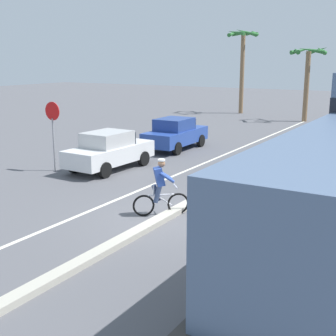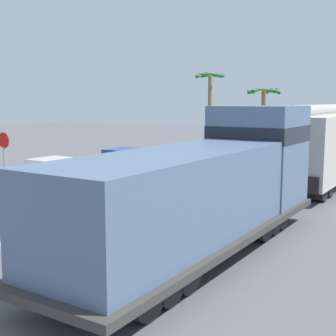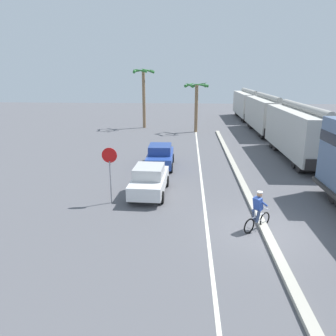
{
  "view_description": "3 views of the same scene",
  "coord_description": "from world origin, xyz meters",
  "px_view_note": "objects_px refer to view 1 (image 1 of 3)",
  "views": [
    {
      "loc": [
        6.73,
        -11.28,
        4.58
      ],
      "look_at": [
        -0.85,
        1.41,
        1.12
      ],
      "focal_mm": 50.0,
      "sensor_mm": 36.0,
      "label": 1
    },
    {
      "loc": [
        11.48,
        -11.78,
        4.4
      ],
      "look_at": [
        1.89,
        3.17,
        1.81
      ],
      "focal_mm": 50.0,
      "sensor_mm": 36.0,
      "label": 2
    },
    {
      "loc": [
        -3.28,
        -12.72,
        6.39
      ],
      "look_at": [
        -4.47,
        6.4,
        0.82
      ],
      "focal_mm": 35.0,
      "sensor_mm": 36.0,
      "label": 3
    }
  ],
  "objects_px": {
    "palm_tree_far": "(243,51)",
    "parked_car_white": "(109,150)",
    "parked_car_blue": "(175,134)",
    "cyclist": "(160,189)",
    "stop_sign": "(53,123)",
    "palm_tree_near": "(308,66)"
  },
  "relations": [
    {
      "from": "parked_car_white",
      "to": "stop_sign",
      "type": "distance_m",
      "value": 2.57
    },
    {
      "from": "parked_car_blue",
      "to": "palm_tree_near",
      "type": "height_order",
      "value": "palm_tree_near"
    },
    {
      "from": "stop_sign",
      "to": "palm_tree_near",
      "type": "xyz_separation_m",
      "value": [
        4.72,
        21.33,
        2.06
      ]
    },
    {
      "from": "palm_tree_far",
      "to": "parked_car_white",
      "type": "bearing_deg",
      "value": -81.87
    },
    {
      "from": "parked_car_white",
      "to": "cyclist",
      "type": "distance_m",
      "value": 6.41
    },
    {
      "from": "stop_sign",
      "to": "palm_tree_far",
      "type": "distance_m",
      "value": 24.19
    },
    {
      "from": "cyclist",
      "to": "parked_car_white",
      "type": "bearing_deg",
      "value": 141.39
    },
    {
      "from": "parked_car_blue",
      "to": "stop_sign",
      "type": "xyz_separation_m",
      "value": [
        -1.93,
        -6.73,
        1.21
      ]
    },
    {
      "from": "parked_car_blue",
      "to": "palm_tree_near",
      "type": "distance_m",
      "value": 15.22
    },
    {
      "from": "cyclist",
      "to": "palm_tree_far",
      "type": "distance_m",
      "value": 28.15
    },
    {
      "from": "parked_car_white",
      "to": "palm_tree_near",
      "type": "bearing_deg",
      "value": 81.66
    },
    {
      "from": "parked_car_blue",
      "to": "palm_tree_far",
      "type": "bearing_deg",
      "value": 101.04
    },
    {
      "from": "parked_car_blue",
      "to": "palm_tree_far",
      "type": "xyz_separation_m",
      "value": [
        -3.36,
        17.2,
        4.4
      ]
    },
    {
      "from": "cyclist",
      "to": "parked_car_blue",
      "type": "bearing_deg",
      "value": 117.53
    },
    {
      "from": "cyclist",
      "to": "palm_tree_near",
      "type": "bearing_deg",
      "value": 94.98
    },
    {
      "from": "parked_car_white",
      "to": "stop_sign",
      "type": "height_order",
      "value": "stop_sign"
    },
    {
      "from": "stop_sign",
      "to": "palm_tree_near",
      "type": "bearing_deg",
      "value": 77.52
    },
    {
      "from": "stop_sign",
      "to": "palm_tree_far",
      "type": "bearing_deg",
      "value": 93.4
    },
    {
      "from": "parked_car_blue",
      "to": "palm_tree_near",
      "type": "bearing_deg",
      "value": 79.18
    },
    {
      "from": "parked_car_white",
      "to": "stop_sign",
      "type": "bearing_deg",
      "value": -142.45
    },
    {
      "from": "palm_tree_far",
      "to": "cyclist",
      "type": "bearing_deg",
      "value": -72.77
    },
    {
      "from": "parked_car_white",
      "to": "parked_car_blue",
      "type": "distance_m",
      "value": 5.35
    }
  ]
}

